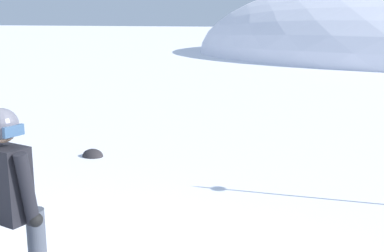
# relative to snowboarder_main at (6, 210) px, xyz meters

# --- Properties ---
(snowboarder_main) EXTENTS (0.65, 1.82, 1.71)m
(snowboarder_main) POSITION_rel_snowboarder_main_xyz_m (0.00, 0.00, 0.00)
(snowboarder_main) COLOR blue
(snowboarder_main) RESTS_ON ground
(rock_dark) EXTENTS (0.38, 0.32, 0.27)m
(rock_dark) POSITION_rel_snowboarder_main_xyz_m (-2.19, 4.20, -0.92)
(rock_dark) COLOR #282628
(rock_dark) RESTS_ON ground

